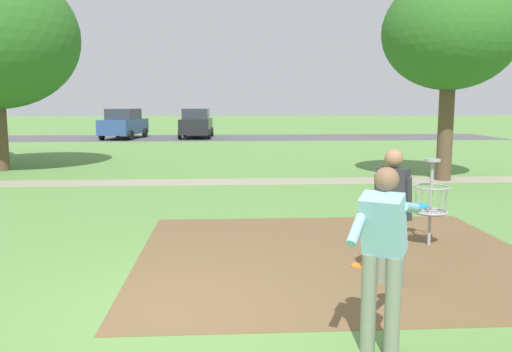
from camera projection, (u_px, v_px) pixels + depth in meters
ground_plane at (174, 313)px, 5.71m from camera, size 160.00×160.00×0.00m
dirt_tee_pad at (336, 256)px, 7.83m from camera, size 5.85×5.15×0.01m
disc_golf_basket at (427, 199)px, 8.31m from camera, size 0.98×0.58×1.39m
player_foreground_watching at (383, 248)px, 4.68m from camera, size 0.96×0.81×1.71m
player_throwing at (392, 209)px, 6.45m from camera, size 0.47×0.45×1.71m
frisbee_near_basket at (359, 266)px, 7.33m from camera, size 0.21×0.21×0.02m
tree_near_left at (450, 33)px, 14.82m from camera, size 3.81×3.81×5.84m
parking_lot_strip at (216, 138)px, 33.48m from camera, size 36.00×6.00×0.01m
parked_car_leftmost at (124, 124)px, 32.50m from camera, size 2.50×4.45×1.84m
parked_car_center_left at (196, 123)px, 33.18m from camera, size 2.09×4.26×1.84m
gravel_path at (205, 182)px, 15.03m from camera, size 40.00×1.21×0.00m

